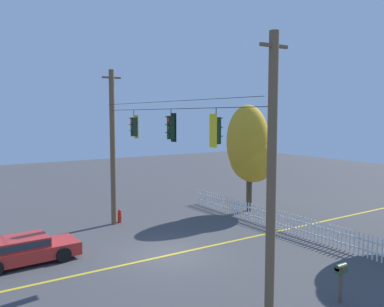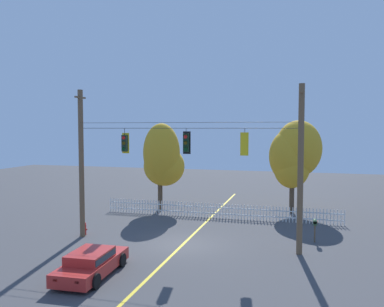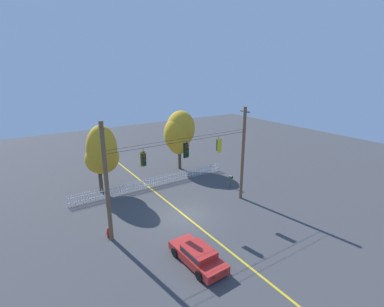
{
  "view_description": "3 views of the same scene",
  "coord_description": "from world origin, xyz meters",
  "px_view_note": "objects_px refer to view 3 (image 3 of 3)",
  "views": [
    {
      "loc": [
        15.37,
        -8.95,
        6.27
      ],
      "look_at": [
        1.13,
        0.47,
        4.65
      ],
      "focal_mm": 38.12,
      "sensor_mm": 36.0,
      "label": 1
    },
    {
      "loc": [
        6.39,
        -21.16,
        6.53
      ],
      "look_at": [
        0.43,
        0.41,
        5.11
      ],
      "focal_mm": 37.48,
      "sensor_mm": 36.0,
      "label": 2
    },
    {
      "loc": [
        -11.3,
        -18.39,
        12.1
      ],
      "look_at": [
        1.1,
        0.58,
        5.2
      ],
      "focal_mm": 26.62,
      "sensor_mm": 36.0,
      "label": 3
    }
  ],
  "objects_px": {
    "autumn_maple_near_fence": "(102,153)",
    "parked_car": "(198,255)",
    "roadside_mailbox": "(231,178)",
    "autumn_maple_mid": "(179,133)",
    "traffic_signal_westbound_side": "(219,145)",
    "traffic_signal_southbound_primary": "(186,151)",
    "fire_hydrant": "(108,233)",
    "traffic_signal_eastbound_side": "(144,159)"
  },
  "relations": [
    {
      "from": "autumn_maple_near_fence",
      "to": "parked_car",
      "type": "relative_size",
      "value": 1.57
    },
    {
      "from": "autumn_maple_near_fence",
      "to": "roadside_mailbox",
      "type": "bearing_deg",
      "value": -27.81
    },
    {
      "from": "autumn_maple_mid",
      "to": "parked_car",
      "type": "relative_size",
      "value": 1.62
    },
    {
      "from": "traffic_signal_westbound_side",
      "to": "traffic_signal_southbound_primary",
      "type": "bearing_deg",
      "value": 179.65
    },
    {
      "from": "fire_hydrant",
      "to": "autumn_maple_mid",
      "type": "bearing_deg",
      "value": 39.94
    },
    {
      "from": "traffic_signal_southbound_primary",
      "to": "parked_car",
      "type": "relative_size",
      "value": 0.32
    },
    {
      "from": "roadside_mailbox",
      "to": "traffic_signal_westbound_side",
      "type": "bearing_deg",
      "value": -146.46
    },
    {
      "from": "traffic_signal_eastbound_side",
      "to": "traffic_signal_westbound_side",
      "type": "relative_size",
      "value": 1.01
    },
    {
      "from": "fire_hydrant",
      "to": "autumn_maple_near_fence",
      "type": "bearing_deg",
      "value": 74.5
    },
    {
      "from": "traffic_signal_southbound_primary",
      "to": "autumn_maple_near_fence",
      "type": "bearing_deg",
      "value": 117.53
    },
    {
      "from": "fire_hydrant",
      "to": "traffic_signal_eastbound_side",
      "type": "bearing_deg",
      "value": -7.48
    },
    {
      "from": "autumn_maple_mid",
      "to": "fire_hydrant",
      "type": "bearing_deg",
      "value": -140.06
    },
    {
      "from": "parked_car",
      "to": "roadside_mailbox",
      "type": "bearing_deg",
      "value": 39.9
    },
    {
      "from": "fire_hydrant",
      "to": "roadside_mailbox",
      "type": "height_order",
      "value": "roadside_mailbox"
    },
    {
      "from": "roadside_mailbox",
      "to": "traffic_signal_eastbound_side",
      "type": "bearing_deg",
      "value": -167.07
    },
    {
      "from": "parked_car",
      "to": "fire_hydrant",
      "type": "distance_m",
      "value": 7.18
    },
    {
      "from": "traffic_signal_eastbound_side",
      "to": "autumn_maple_mid",
      "type": "distance_m",
      "value": 14.1
    },
    {
      "from": "traffic_signal_westbound_side",
      "to": "roadside_mailbox",
      "type": "xyz_separation_m",
      "value": [
        3.71,
        2.46,
        -4.62
      ]
    },
    {
      "from": "traffic_signal_eastbound_side",
      "to": "parked_car",
      "type": "distance_m",
      "value": 7.65
    },
    {
      "from": "autumn_maple_near_fence",
      "to": "parked_car",
      "type": "distance_m",
      "value": 14.59
    },
    {
      "from": "parked_car",
      "to": "autumn_maple_near_fence",
      "type": "bearing_deg",
      "value": 96.76
    },
    {
      "from": "traffic_signal_southbound_primary",
      "to": "autumn_maple_mid",
      "type": "distance_m",
      "value": 12.01
    },
    {
      "from": "traffic_signal_southbound_primary",
      "to": "fire_hydrant",
      "type": "distance_m",
      "value": 8.51
    },
    {
      "from": "traffic_signal_westbound_side",
      "to": "traffic_signal_eastbound_side",
      "type": "bearing_deg",
      "value": 179.84
    },
    {
      "from": "traffic_signal_eastbound_side",
      "to": "roadside_mailbox",
      "type": "xyz_separation_m",
      "value": [
        10.64,
        2.44,
        -4.59
      ]
    },
    {
      "from": "traffic_signal_eastbound_side",
      "to": "traffic_signal_westbound_side",
      "type": "bearing_deg",
      "value": -0.16
    },
    {
      "from": "traffic_signal_westbound_side",
      "to": "autumn_maple_near_fence",
      "type": "xyz_separation_m",
      "value": [
        -7.62,
        8.44,
        -1.6
      ]
    },
    {
      "from": "parked_car",
      "to": "fire_hydrant",
      "type": "bearing_deg",
      "value": 122.87
    },
    {
      "from": "traffic_signal_southbound_primary",
      "to": "autumn_maple_near_fence",
      "type": "height_order",
      "value": "autumn_maple_near_fence"
    },
    {
      "from": "autumn_maple_near_fence",
      "to": "fire_hydrant",
      "type": "relative_size",
      "value": 8.83
    },
    {
      "from": "traffic_signal_westbound_side",
      "to": "autumn_maple_near_fence",
      "type": "height_order",
      "value": "autumn_maple_near_fence"
    },
    {
      "from": "traffic_signal_southbound_primary",
      "to": "fire_hydrant",
      "type": "relative_size",
      "value": 1.82
    },
    {
      "from": "traffic_signal_westbound_side",
      "to": "roadside_mailbox",
      "type": "height_order",
      "value": "traffic_signal_westbound_side"
    },
    {
      "from": "traffic_signal_westbound_side",
      "to": "autumn_maple_mid",
      "type": "height_order",
      "value": "autumn_maple_mid"
    },
    {
      "from": "traffic_signal_westbound_side",
      "to": "autumn_maple_mid",
      "type": "xyz_separation_m",
      "value": [
        2.32,
        10.6,
        -1.24
      ]
    },
    {
      "from": "parked_car",
      "to": "autumn_maple_mid",
      "type": "bearing_deg",
      "value": 62.97
    },
    {
      "from": "traffic_signal_westbound_side",
      "to": "parked_car",
      "type": "bearing_deg",
      "value": -136.64
    },
    {
      "from": "traffic_signal_southbound_primary",
      "to": "parked_car",
      "type": "height_order",
      "value": "traffic_signal_southbound_primary"
    },
    {
      "from": "traffic_signal_westbound_side",
      "to": "autumn_maple_near_fence",
      "type": "relative_size",
      "value": 0.21
    },
    {
      "from": "autumn_maple_near_fence",
      "to": "autumn_maple_mid",
      "type": "bearing_deg",
      "value": 12.23
    },
    {
      "from": "traffic_signal_southbound_primary",
      "to": "autumn_maple_near_fence",
      "type": "distance_m",
      "value": 9.64
    },
    {
      "from": "autumn_maple_mid",
      "to": "roadside_mailbox",
      "type": "xyz_separation_m",
      "value": [
        1.39,
        -8.13,
        -3.39
      ]
    }
  ]
}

